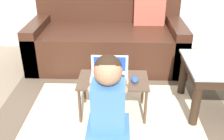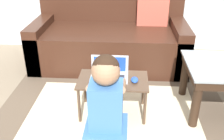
# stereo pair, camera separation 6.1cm
# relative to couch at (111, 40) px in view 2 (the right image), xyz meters

# --- Properties ---
(ground_plane) EXTENTS (16.00, 16.00, 0.00)m
(ground_plane) POSITION_rel_couch_xyz_m (0.07, -1.14, -0.27)
(ground_plane) COLOR #7F705B
(area_rug) EXTENTS (2.03, 1.88, 0.01)m
(area_rug) POSITION_rel_couch_xyz_m (0.09, -1.28, -0.27)
(area_rug) COLOR brown
(area_rug) RESTS_ON ground_plane
(couch) EXTENTS (1.75, 0.89, 0.79)m
(couch) POSITION_rel_couch_xyz_m (0.00, 0.00, 0.00)
(couch) COLOR #381E14
(couch) RESTS_ON ground_plane
(laptop_desk) EXTENTS (0.57, 0.34, 0.34)m
(laptop_desk) POSITION_rel_couch_xyz_m (0.09, -1.08, 0.02)
(laptop_desk) COLOR #4C3828
(laptop_desk) RESTS_ON ground_plane
(laptop) EXTENTS (0.31, 0.16, 0.18)m
(laptop) POSITION_rel_couch_xyz_m (0.06, -1.05, 0.09)
(laptop) COLOR #B7BCC6
(laptop) RESTS_ON laptop_desk
(computer_mouse) EXTENTS (0.06, 0.10, 0.03)m
(computer_mouse) POSITION_rel_couch_xyz_m (0.27, -1.10, 0.08)
(computer_mouse) COLOR #234CB2
(computer_mouse) RESTS_ON laptop_desk
(person_seated) EXTENTS (0.30, 0.44, 0.72)m
(person_seated) POSITION_rel_couch_xyz_m (0.07, -1.47, 0.06)
(person_seated) COLOR #3D70B2
(person_seated) RESTS_ON ground_plane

